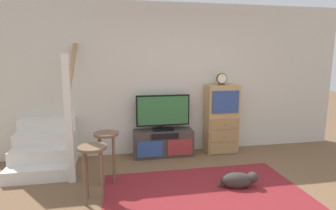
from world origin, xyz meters
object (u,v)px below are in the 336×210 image
object	(u,v)px
bar_stool_near	(93,161)
side_cabinet	(221,119)
desk_clock	(222,79)
bar_stool_far	(107,146)
television	(163,112)
media_console	(163,143)
dog	(239,180)

from	to	relation	value
bar_stool_near	side_cabinet	bearing A→B (deg)	32.83
desk_clock	bar_stool_far	distance (m)	2.36
bar_stool_near	bar_stool_far	size ratio (longest dim) A/B	0.97
television	desk_clock	bearing A→B (deg)	-1.55
bar_stool_near	bar_stool_far	distance (m)	0.52
media_console	bar_stool_near	world-z (taller)	bar_stool_near
desk_clock	bar_stool_far	bearing A→B (deg)	-156.04
side_cabinet	bar_stool_far	bearing A→B (deg)	-155.94
desk_clock	bar_stool_near	world-z (taller)	desk_clock
desk_clock	media_console	bearing A→B (deg)	179.74
television	bar_stool_near	size ratio (longest dim) A/B	1.35
media_console	television	size ratio (longest dim) A/B	1.10
media_console	dog	xyz separation A→B (m)	(0.80, -1.41, -0.12)
television	bar_stool_near	xyz separation A→B (m)	(-1.09, -1.42, -0.28)
television	side_cabinet	xyz separation A→B (m)	(1.09, -0.01, -0.18)
television	side_cabinet	world-z (taller)	side_cabinet
television	dog	world-z (taller)	television
media_console	side_cabinet	xyz separation A→B (m)	(1.09, 0.01, 0.39)
media_console	desk_clock	bearing A→B (deg)	-0.26
side_cabinet	bar_stool_near	size ratio (longest dim) A/B	1.78
bar_stool_far	media_console	bearing A→B (deg)	43.40
dog	desk_clock	bearing A→B (deg)	79.38
media_console	desk_clock	world-z (taller)	desk_clock
bar_stool_near	desk_clock	bearing A→B (deg)	32.85
dog	television	bearing A→B (deg)	119.16
media_console	bar_stool_near	xyz separation A→B (m)	(-1.09, -1.40, 0.29)
dog	bar_stool_near	bearing A→B (deg)	179.61
bar_stool_far	dog	xyz separation A→B (m)	(1.75, -0.51, -0.42)
media_console	desk_clock	size ratio (longest dim) A/B	4.89
side_cabinet	desk_clock	size ratio (longest dim) A/B	5.85
desk_clock	bar_stool_far	size ratio (longest dim) A/B	0.30
desk_clock	television	bearing A→B (deg)	178.45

